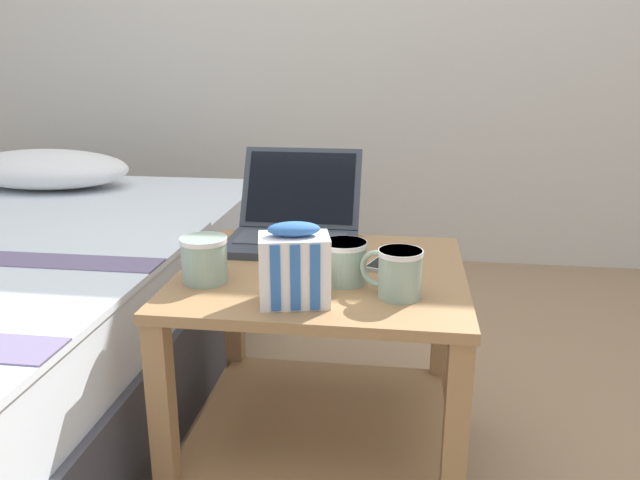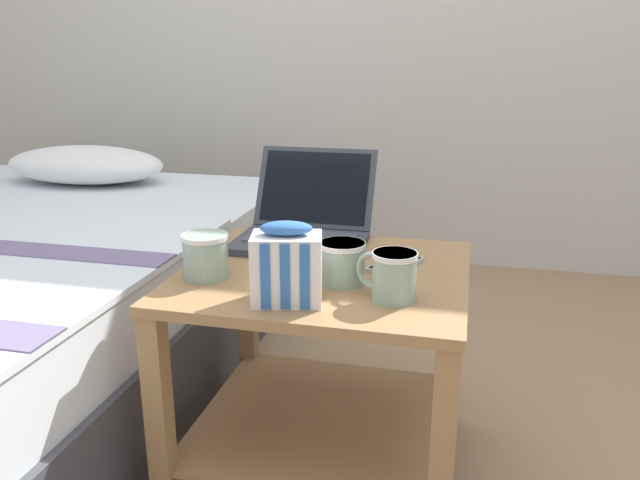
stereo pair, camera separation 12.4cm
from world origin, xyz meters
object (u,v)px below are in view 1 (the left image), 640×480
(laptop, at_px, (294,224))
(cell_phone, at_px, (391,262))
(mug_front_right, at_px, (398,271))
(snack_bag, at_px, (294,267))
(mug_mid_center, at_px, (342,260))
(mug_front_left, at_px, (205,257))

(laptop, relative_size, cell_phone, 2.08)
(mug_front_right, relative_size, cell_phone, 0.77)
(snack_bag, distance_m, cell_phone, 0.31)
(mug_front_right, bearing_deg, laptop, 127.85)
(snack_bag, bearing_deg, mug_mid_center, 57.96)
(laptop, distance_m, cell_phone, 0.28)
(mug_front_right, distance_m, cell_phone, 0.20)
(laptop, bearing_deg, mug_mid_center, -61.32)
(mug_mid_center, distance_m, cell_phone, 0.17)
(laptop, distance_m, mug_front_left, 0.33)
(mug_front_right, relative_size, snack_bag, 0.78)
(mug_front_left, height_order, mug_front_right, same)
(laptop, relative_size, mug_front_left, 2.41)
(laptop, distance_m, mug_mid_center, 0.31)
(laptop, relative_size, mug_mid_center, 2.49)
(mug_mid_center, bearing_deg, laptop, 118.68)
(snack_bag, xyz_separation_m, cell_phone, (0.17, 0.25, -0.07))
(mug_front_left, height_order, cell_phone, mug_front_left)
(laptop, bearing_deg, cell_phone, -30.23)
(cell_phone, bearing_deg, mug_front_right, -85.04)
(mug_mid_center, bearing_deg, cell_phone, 52.94)
(mug_front_right, relative_size, mug_mid_center, 0.93)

